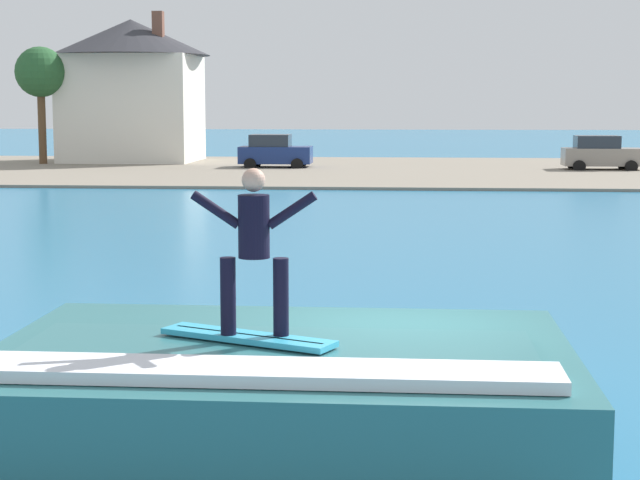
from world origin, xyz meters
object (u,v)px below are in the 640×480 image
car_far_shore (601,153)px  tree_tall_bare (40,74)px  surfer (254,242)px  surfboard (248,337)px  car_near_shore (274,152)px  wave_crest (282,388)px  house_with_chimney (132,83)px

car_far_shore → tree_tall_bare: (-30.42, 2.63, 4.19)m
surfer → surfboard: bearing=164.2°
car_near_shore → tree_tall_bare: bearing=171.7°
surfboard → surfer: size_ratio=1.12×
surfer → car_near_shore: 45.94m
wave_crest → surfboard: size_ratio=3.18×
surfer → car_near_shore: surfer is taller
surfboard → surfer: surfer is taller
surfboard → tree_tall_bare: tree_tall_bare is taller
car_far_shore → tree_tall_bare: bearing=175.1°
tree_tall_bare → car_far_shore: bearing=-4.9°
wave_crest → tree_tall_bare: 51.17m
wave_crest → tree_tall_bare: size_ratio=0.92×
car_far_shore → house_with_chimney: size_ratio=0.43×
surfboard → tree_tall_bare: 51.27m
wave_crest → car_near_shore: 45.65m
wave_crest → car_far_shore: size_ratio=1.53×
car_far_shore → tree_tall_bare: 30.82m
surfboard → car_near_shore: (-5.44, 45.57, -0.19)m
surfboard → house_with_chimney: (-14.47, 50.72, 3.56)m
surfer → car_near_shore: bearing=96.9°
surfer → wave_crest: bearing=52.6°
house_with_chimney → surfer: bearing=-74.0°
surfer → car_far_shore: 46.38m
car_near_shore → car_far_shore: same height
surfboard → car_near_shore: 45.90m
surfer → car_far_shore: size_ratio=0.43×
house_with_chimney → car_near_shore: bearing=-29.7°
wave_crest → surfer: size_ratio=3.57×
tree_tall_bare → surfboard: bearing=-68.4°
wave_crest → car_far_shore: bearing=75.8°
wave_crest → car_near_shore: size_ratio=1.59×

